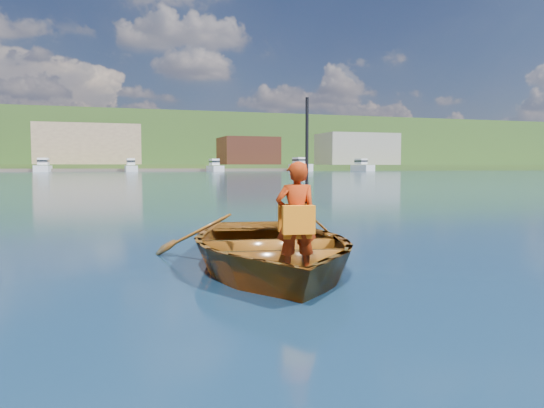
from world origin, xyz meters
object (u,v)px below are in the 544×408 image
at_px(rowboat, 269,246).
at_px(marina_yachts, 125,167).
at_px(dock, 96,170).
at_px(child_paddler, 296,218).

xyz_separation_m(rowboat, marina_yachts, (4.19, 142.37, 1.11)).
relative_size(dock, marina_yachts, 1.16).
relative_size(rowboat, marina_yachts, 0.03).
xyz_separation_m(rowboat, child_paddler, (0.02, -0.91, 0.43)).
distance_m(child_paddler, dock, 148.01).
bearing_deg(rowboat, dock, 91.24).
xyz_separation_m(dock, marina_yachts, (7.38, -4.69, 0.98)).
distance_m(child_paddler, marina_yachts, 143.35).
distance_m(rowboat, marina_yachts, 142.44).
distance_m(rowboat, dock, 147.09).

